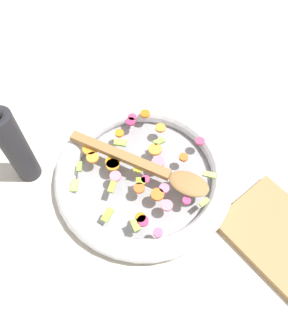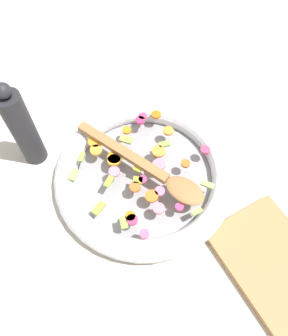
# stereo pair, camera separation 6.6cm
# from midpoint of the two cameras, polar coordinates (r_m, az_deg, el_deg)

# --- Properties ---
(ground_plane) EXTENTS (4.00, 4.00, 0.00)m
(ground_plane) POSITION_cam_midpoint_polar(r_m,az_deg,el_deg) (0.78, 2.42, -2.06)
(ground_plane) COLOR beige
(skillet) EXTENTS (0.41, 0.41, 0.05)m
(skillet) POSITION_cam_midpoint_polar(r_m,az_deg,el_deg) (0.76, 2.48, -1.26)
(skillet) COLOR gray
(skillet) RESTS_ON ground_plane
(chopped_vegetables) EXTENTS (0.30, 0.32, 0.01)m
(chopped_vegetables) POSITION_cam_midpoint_polar(r_m,az_deg,el_deg) (0.73, 1.35, 0.18)
(chopped_vegetables) COLOR orange
(chopped_vegetables) RESTS_ON skillet
(wooden_spoon) EXTENTS (0.32, 0.18, 0.01)m
(wooden_spoon) POSITION_cam_midpoint_polar(r_m,az_deg,el_deg) (0.72, 3.87, -0.45)
(wooden_spoon) COLOR olive
(wooden_spoon) RESTS_ON chopped_vegetables
(pepper_mill) EXTENTS (0.05, 0.05, 0.24)m
(pepper_mill) POSITION_cam_midpoint_polar(r_m,az_deg,el_deg) (0.75, -18.09, 6.44)
(pepper_mill) COLOR #232328
(pepper_mill) RESTS_ON ground_plane
(cutting_board) EXTENTS (0.26, 0.18, 0.02)m
(cutting_board) POSITION_cam_midpoint_polar(r_m,az_deg,el_deg) (0.75, 24.30, -15.51)
(cutting_board) COLOR #9E7547
(cutting_board) RESTS_ON ground_plane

